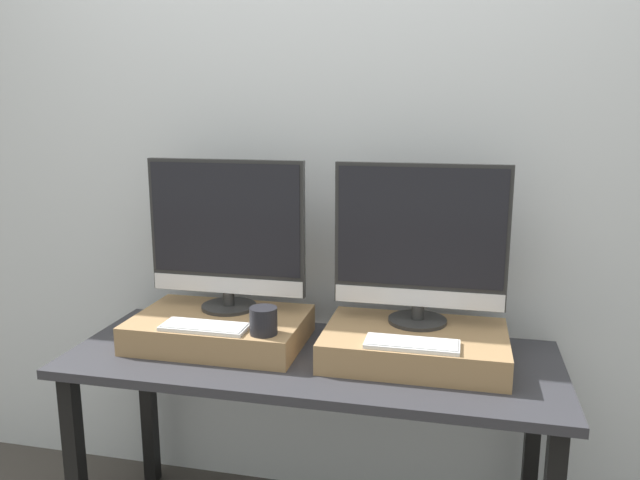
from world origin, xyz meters
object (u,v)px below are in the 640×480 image
object	(u,v)px
keyboard_left	(205,327)
keyboard_right	(412,344)
monitor_left	(226,233)
mug	(264,321)
monitor_right	(420,242)

from	to	relation	value
keyboard_left	keyboard_right	bearing A→B (deg)	0.00
monitor_left	mug	bearing A→B (deg)	-47.20
monitor_left	keyboard_left	bearing A→B (deg)	-90.00
monitor_right	keyboard_right	xyz separation A→B (m)	(0.00, -0.21, -0.26)
monitor_right	mug	bearing A→B (deg)	-155.07
keyboard_left	keyboard_right	xyz separation A→B (m)	(0.65, 0.00, 0.00)
keyboard_left	monitor_right	world-z (taller)	monitor_right
keyboard_right	mug	bearing A→B (deg)	-180.00
keyboard_left	mug	bearing A→B (deg)	-0.00
keyboard_right	monitor_left	bearing A→B (deg)	162.00
mug	monitor_right	distance (m)	0.55
mug	monitor_right	size ratio (longest dim) A/B	0.16
keyboard_left	mug	size ratio (longest dim) A/B	3.21
keyboard_left	mug	xyz separation A→B (m)	(0.20, -0.00, 0.04)
keyboard_left	keyboard_right	distance (m)	0.65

